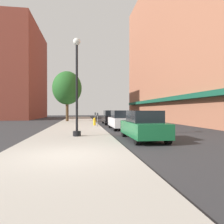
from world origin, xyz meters
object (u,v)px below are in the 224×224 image
car_white (121,120)px  car_black (111,117)px  lamppost (77,85)px  car_green (143,126)px  fire_hydrant (95,121)px  parking_meter_near (98,118)px  tree_near (67,88)px  parking_meter_far (95,117)px

car_white → car_black: size_ratio=1.00×
lamppost → car_green: bearing=-20.6°
fire_hydrant → car_white: (2.13, -3.62, 0.29)m
parking_meter_near → car_green: (1.95, -8.42, -0.14)m
fire_hydrant → car_black: (2.13, 3.00, 0.29)m
fire_hydrant → parking_meter_near: bearing=-84.5°
tree_near → car_black: tree_near is taller
lamppost → parking_meter_near: 7.59m
fire_hydrant → tree_near: (-3.39, 8.61, 4.31)m
parking_meter_near → car_white: bearing=-42.3°
tree_near → fire_hydrant: bearing=-68.5°
fire_hydrant → car_green: car_green is taller
lamppost → car_green: lamppost is taller
fire_hydrant → parking_meter_far: size_ratio=0.60×
car_green → parking_meter_far: bearing=98.3°
fire_hydrant → car_black: size_ratio=0.18×
car_white → parking_meter_near: bearing=136.9°
lamppost → car_white: 6.86m
parking_meter_near → car_white: 2.64m
car_white → lamppost: bearing=-126.1°
parking_meter_far → car_black: (1.95, 1.38, -0.14)m
car_green → car_black: size_ratio=1.00×
tree_near → car_black: 8.84m
parking_meter_near → car_black: 5.22m
fire_hydrant → parking_meter_near: 1.90m
lamppost → parking_meter_near: lamppost is taller
car_green → tree_near: bearing=105.3°
lamppost → car_black: bearing=72.6°
fire_hydrant → parking_meter_far: bearing=83.7°
parking_meter_far → car_white: size_ratio=0.30×
parking_meter_far → car_black: car_black is taller
tree_near → parking_meter_far: bearing=-63.0°
fire_hydrant → tree_near: bearing=111.5°
parking_meter_near → tree_near: 11.71m
parking_meter_near → tree_near: size_ratio=0.18×
fire_hydrant → lamppost: bearing=-100.2°
car_black → parking_meter_far: bearing=-143.8°
parking_meter_near → car_green: car_green is taller
parking_meter_near → car_white: size_ratio=0.30×
lamppost → tree_near: (-1.80, 17.48, 1.63)m
car_black → parking_meter_near: bearing=-111.1°
fire_hydrant → car_green: bearing=-78.3°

